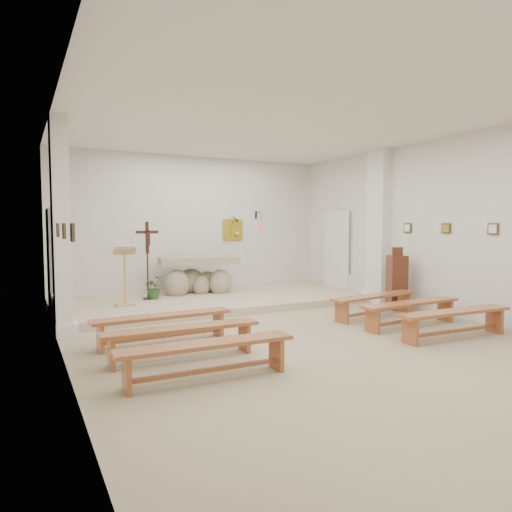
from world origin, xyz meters
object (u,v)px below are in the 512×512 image
bench_right_second (411,308)px  donation_pedestal (397,282)px  bench_left_front (163,322)px  bench_left_third (207,352)px  bench_right_third (455,317)px  lectern (125,276)px  altar (198,278)px  crucifix_stand (148,255)px  bench_right_front (375,300)px  bench_left_second (182,335)px

bench_right_second → donation_pedestal: bearing=51.4°
bench_left_front → bench_right_second: size_ratio=1.00×
bench_left_third → bench_right_third: size_ratio=1.00×
lectern → donation_pedestal: bearing=-19.9°
lectern → donation_pedestal: (5.18, -2.28, -0.18)m
altar → bench_left_third: 5.73m
lectern → bench_right_third: bearing=-43.7°
crucifix_stand → bench_right_third: 6.26m
lectern → crucifix_stand: bearing=44.9°
bench_right_front → bench_right_second: size_ratio=1.01×
donation_pedestal → bench_right_third: (-1.01, -2.27, -0.25)m
bench_right_front → crucifix_stand: bearing=129.9°
crucifix_stand → bench_left_second: size_ratio=0.81×
bench_right_front → bench_left_second: size_ratio=1.01×
bench_right_front → bench_left_second: same height
donation_pedestal → bench_right_front: donation_pedestal is taller
crucifix_stand → bench_left_front: size_ratio=0.81×
altar → bench_left_front: altar is taller
bench_right_second → bench_right_third: (0.00, -0.91, 0.00)m
bench_right_third → lectern: bearing=135.6°
crucifix_stand → bench_right_third: bearing=-65.9°
crucifix_stand → donation_pedestal: crucifix_stand is taller
bench_left_third → bench_right_third: bearing=1.6°
altar → bench_right_third: altar is taller
bench_right_front → bench_right_second: same height
altar → lectern: lectern is taller
donation_pedestal → bench_left_front: size_ratio=0.62×
crucifix_stand → bench_right_third: crucifix_stand is taller
lectern → bench_right_second: bearing=-37.3°
lectern → bench_right_third: lectern is taller
donation_pedestal → lectern: bearing=176.7°
bench_left_front → bench_left_second: bearing=-91.7°
donation_pedestal → bench_left_front: (-5.19, -0.46, -0.25)m
crucifix_stand → donation_pedestal: (4.59, -2.80, -0.56)m
bench_right_front → bench_left_third: bearing=-164.4°
donation_pedestal → bench_left_second: (-5.19, -1.37, -0.25)m
bench_left_third → lectern: bearing=91.5°
altar → bench_left_second: bearing=-104.2°
crucifix_stand → bench_right_second: bearing=-60.4°
crucifix_stand → lectern: bearing=-149.9°
lectern → bench_left_second: bearing=-86.3°
donation_pedestal → bench_left_third: (-5.19, -2.27, -0.25)m
bench_right_front → bench_left_second: (-4.18, -0.91, 0.00)m
bench_right_front → bench_left_third: same height
bench_left_front → bench_right_front: size_ratio=0.99×
donation_pedestal → bench_right_third: bearing=-93.5°
bench_left_second → bench_left_third: same height
lectern → bench_left_front: lectern is taller
donation_pedestal → crucifix_stand: bearing=169.0°
crucifix_stand → bench_left_second: (-0.60, -4.16, -0.80)m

